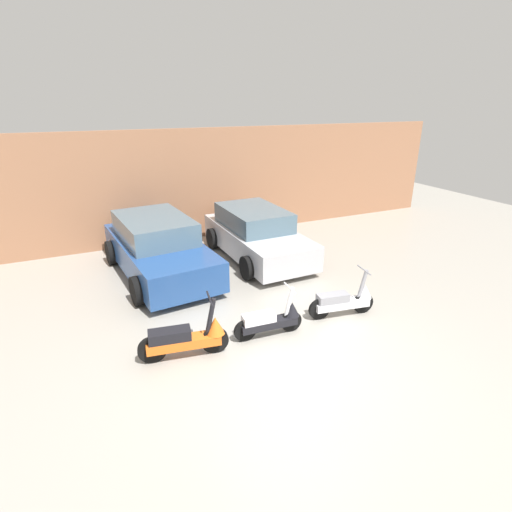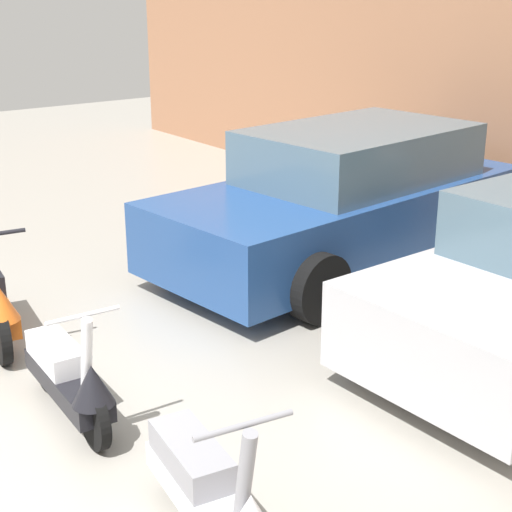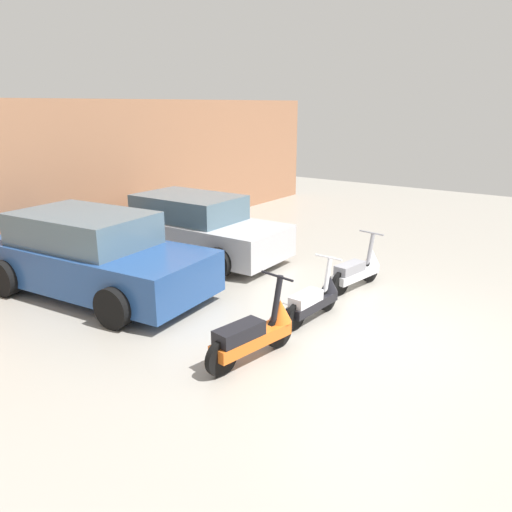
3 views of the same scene
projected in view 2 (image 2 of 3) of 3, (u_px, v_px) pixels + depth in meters
The scene contains 3 objects.
scooter_front_right at pixel (70, 377), 5.51m from camera, with size 1.39×0.50×0.97m.
scooter_front_center at pixel (212, 495), 4.22m from camera, with size 1.45×0.56×1.02m.
car_rear_left at pixel (345, 200), 8.57m from camera, with size 2.43×4.52×1.48m.
Camera 2 is at (4.73, -0.98, 2.98)m, focal length 55.00 mm.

